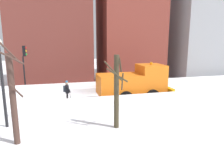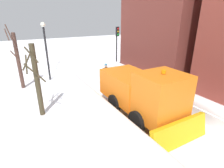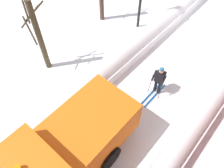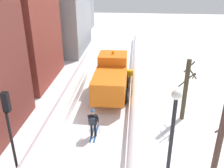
% 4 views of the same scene
% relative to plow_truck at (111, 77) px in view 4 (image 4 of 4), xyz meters
% --- Properties ---
extents(ground_plane, '(80.00, 80.00, 0.00)m').
position_rel_plow_truck_xyz_m(ground_plane, '(-0.48, -1.37, -1.48)').
color(ground_plane, white).
extents(snowbank_left, '(1.10, 36.00, 1.12)m').
position_rel_plow_truck_xyz_m(snowbank_left, '(-2.96, -1.37, -0.97)').
color(snowbank_left, white).
rests_on(snowbank_left, ground).
extents(snowbank_right, '(1.10, 36.00, 1.05)m').
position_rel_plow_truck_xyz_m(snowbank_right, '(2.00, -1.37, -1.02)').
color(snowbank_right, white).
rests_on(snowbank_right, ground).
extents(building_brick_mid, '(6.35, 6.97, 12.51)m').
position_rel_plow_truck_xyz_m(building_brick_mid, '(-8.43, 2.35, 4.78)').
color(building_brick_mid, brown).
rests_on(building_brick_mid, ground).
extents(plow_truck, '(3.20, 5.98, 3.12)m').
position_rel_plow_truck_xyz_m(plow_truck, '(0.00, 0.00, 0.00)').
color(plow_truck, orange).
rests_on(plow_truck, ground).
extents(skier, '(0.62, 1.80, 1.81)m').
position_rel_plow_truck_xyz_m(skier, '(-0.53, -5.40, -0.48)').
color(skier, black).
rests_on(skier, ground).
extents(traffic_light_pole, '(0.28, 0.42, 4.40)m').
position_rel_plow_truck_xyz_m(traffic_light_pole, '(-3.59, -8.75, 1.61)').
color(traffic_light_pole, black).
rests_on(traffic_light_pole, ground).
extents(street_lamp, '(0.40, 0.40, 4.93)m').
position_rel_plow_truck_xyz_m(street_lamp, '(3.32, -8.95, 1.67)').
color(street_lamp, black).
rests_on(street_lamp, ground).
extents(bare_tree_near, '(0.67, 1.19, 4.85)m').
position_rel_plow_truck_xyz_m(bare_tree_near, '(5.62, -8.01, 0.77)').
color(bare_tree_near, '#4B342B').
rests_on(bare_tree_near, ground).
extents(bare_tree_mid, '(1.04, 1.18, 4.09)m').
position_rel_plow_truck_xyz_m(bare_tree_mid, '(4.97, -2.92, 0.67)').
color(bare_tree_mid, '#403825').
rests_on(bare_tree_mid, ground).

